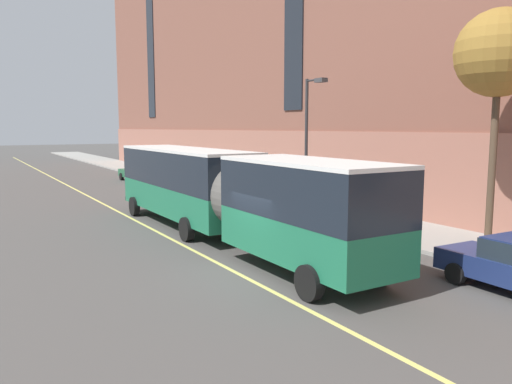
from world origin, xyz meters
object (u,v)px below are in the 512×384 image
at_px(parked_car_green_1, 136,172).
at_px(parked_car_red_2, 332,220).
at_px(parked_car_green_3, 181,183).
at_px(parked_car_silver_6, 234,196).
at_px(street_tree_mid_block, 499,55).
at_px(city_bus, 221,189).
at_px(street_lamp, 309,133).

distance_m(parked_car_green_1, parked_car_red_2, 26.19).
distance_m(parked_car_green_1, parked_car_green_3, 9.97).
xyz_separation_m(parked_car_green_1, parked_car_silver_6, (0.04, -17.66, 0.00)).
distance_m(parked_car_green_3, street_tree_mid_block, 22.40).
bearing_deg(city_bus, parked_car_red_2, -26.11).
xyz_separation_m(street_tree_mid_block, street_lamp, (-1.47, 9.01, -2.81)).
distance_m(parked_car_green_1, parked_car_silver_6, 17.66).
height_order(parked_car_silver_6, street_lamp, street_lamp).
relative_size(street_tree_mid_block, street_lamp, 1.25).
xyz_separation_m(parked_car_silver_6, street_tree_mid_block, (3.34, -13.51, 6.38)).
relative_size(parked_car_silver_6, street_tree_mid_block, 0.52).
bearing_deg(parked_car_green_3, parked_car_red_2, -89.71).
bearing_deg(city_bus, parked_car_silver_6, 57.78).
bearing_deg(parked_car_green_1, parked_car_red_2, -89.67).
bearing_deg(parked_car_red_2, city_bus, 153.89).
distance_m(city_bus, parked_car_red_2, 4.86).
bearing_deg(parked_car_silver_6, street_tree_mid_block, -76.10).
xyz_separation_m(parked_car_green_1, street_lamp, (1.91, -22.16, 3.57)).
bearing_deg(parked_car_silver_6, parked_car_green_1, 90.12).
height_order(parked_car_green_3, street_lamp, street_lamp).
relative_size(city_bus, parked_car_red_2, 4.23).
xyz_separation_m(parked_car_red_2, street_tree_mid_block, (3.23, -4.98, 6.38)).
distance_m(parked_car_red_2, parked_car_green_3, 16.23).
relative_size(city_bus, parked_car_green_3, 4.27).
xyz_separation_m(city_bus, parked_car_green_3, (4.11, 14.17, -1.33)).
bearing_deg(city_bus, parked_car_green_1, 80.49).
relative_size(city_bus, parked_car_silver_6, 4.08).
distance_m(city_bus, street_lamp, 6.66).
bearing_deg(parked_car_green_1, parked_car_silver_6, -89.88).
xyz_separation_m(parked_car_red_2, street_lamp, (1.76, 4.03, 3.57)).
xyz_separation_m(parked_car_red_2, parked_car_green_3, (-0.08, 16.23, -0.00)).
distance_m(parked_car_silver_6, street_lamp, 6.04).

